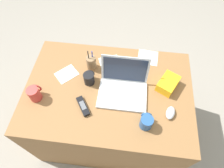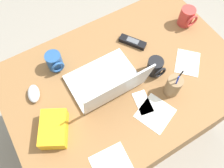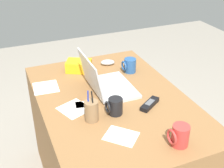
% 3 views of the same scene
% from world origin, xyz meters
% --- Properties ---
extents(desk, '(1.21, 0.83, 0.75)m').
position_xyz_m(desk, '(0.00, 0.00, 0.38)').
color(desk, olive).
rests_on(desk, ground).
extents(laptop, '(0.34, 0.28, 0.24)m').
position_xyz_m(laptop, '(0.10, 0.00, 0.80)').
color(laptop, silver).
rests_on(laptop, desk).
extents(computer_mouse, '(0.08, 0.11, 0.04)m').
position_xyz_m(computer_mouse, '(0.43, -0.14, 0.77)').
color(computer_mouse, silver).
rests_on(computer_mouse, desk).
extents(coffee_mug_white, '(0.08, 0.09, 0.10)m').
position_xyz_m(coffee_mug_white, '(0.27, -0.23, 0.80)').
color(coffee_mug_white, '#26518C').
rests_on(coffee_mug_white, desk).
extents(coffee_mug_tall, '(0.08, 0.09, 0.11)m').
position_xyz_m(coffee_mug_tall, '(-0.49, -0.13, 0.81)').
color(coffee_mug_tall, '#C63833').
rests_on(coffee_mug_tall, desk).
extents(coffee_mug_spare, '(0.08, 0.09, 0.09)m').
position_xyz_m(coffee_mug_spare, '(-0.15, 0.05, 0.80)').
color(coffee_mug_spare, black).
rests_on(coffee_mug_spare, desk).
extents(cordless_phone, '(0.12, 0.15, 0.03)m').
position_xyz_m(cordless_phone, '(-0.15, -0.16, 0.77)').
color(cordless_phone, black).
rests_on(cordless_phone, desk).
extents(pen_holder, '(0.07, 0.07, 0.18)m').
position_xyz_m(pen_holder, '(-0.15, 0.18, 0.81)').
color(pen_holder, olive).
rests_on(pen_holder, desk).
extents(snack_bag, '(0.18, 0.20, 0.07)m').
position_xyz_m(snack_bag, '(0.42, 0.08, 0.79)').
color(snack_bag, '#F2AD19').
rests_on(snack_bag, desk).
extents(paper_note_near_laptop, '(0.09, 0.13, 0.00)m').
position_xyz_m(paper_note_near_laptop, '(0.00, 0.16, 0.76)').
color(paper_note_near_laptop, white).
rests_on(paper_note_near_laptop, desk).
extents(paper_note_left, '(0.20, 0.19, 0.00)m').
position_xyz_m(paper_note_left, '(-0.02, 0.24, 0.76)').
color(paper_note_left, white).
rests_on(paper_note_left, desk).
extents(paper_note_right, '(0.19, 0.19, 0.00)m').
position_xyz_m(paper_note_right, '(-0.33, 0.10, 0.76)').
color(paper_note_right, white).
rests_on(paper_note_right, desk).
extents(paper_note_front, '(0.17, 0.16, 0.00)m').
position_xyz_m(paper_note_front, '(0.28, 0.34, 0.76)').
color(paper_note_front, white).
rests_on(paper_note_front, desk).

